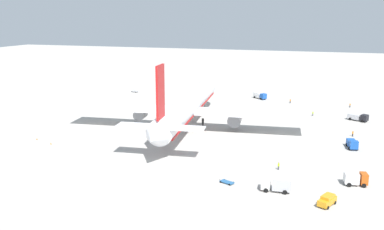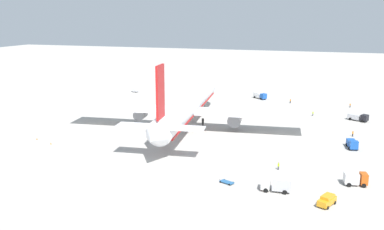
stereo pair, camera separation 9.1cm
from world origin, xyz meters
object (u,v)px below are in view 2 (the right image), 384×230
airliner (188,107)px  service_truck_1 (277,184)px  traffic_cone_1 (37,139)px  service_van (327,200)px  service_truck_4 (358,117)px  ground_worker_0 (290,101)px  baggage_cart_0 (135,91)px  ground_worker_1 (313,114)px  ground_worker_2 (350,105)px  baggage_cart_1 (227,182)px  ground_worker_3 (353,134)px  service_truck_2 (260,95)px  service_truck_3 (352,144)px  ground_worker_4 (278,166)px  traffic_cone_0 (51,143)px  service_truck_0 (355,178)px

airliner → service_truck_1: (-41.79, -32.72, -5.08)m
traffic_cone_1 → service_van: bearing=-103.7°
service_truck_4 → ground_worker_0: bearing=46.6°
baggage_cart_0 → ground_worker_1: bearing=-106.4°
service_truck_1 → ground_worker_0: service_truck_1 is taller
baggage_cart_0 → ground_worker_2: size_ratio=2.23×
airliner → baggage_cart_0: (51.14, 42.55, -5.85)m
service_truck_1 → ground_worker_1: (69.57, -4.07, -0.66)m
baggage_cart_1 → ground_worker_3: (45.49, -26.64, 0.61)m
service_van → service_truck_2: bearing=16.0°
service_van → ground_worker_2: bearing=-4.5°
baggage_cart_1 → ground_worker_3: size_ratio=2.08×
service_truck_3 → ground_worker_4: size_ratio=3.05×
ground_worker_1 → service_truck_4: bearing=-100.3°
baggage_cart_0 → ground_worker_2: (-4.43, -92.22, 0.07)m
baggage_cart_1 → ground_worker_2: bearing=-17.4°
traffic_cone_0 → ground_worker_4: bearing=-90.6°
service_truck_4 → ground_worker_3: bearing=173.1°
service_van → ground_worker_4: service_van is taller
airliner → ground_worker_3: airliner is taller
ground_worker_3 → baggage_cart_0: bearing=63.1°
airliner → service_truck_0: bearing=-125.1°
service_truck_1 → traffic_cone_0: service_truck_1 is taller
service_truck_2 → baggage_cart_1: bearing=-175.1°
traffic_cone_0 → service_truck_2: bearing=-28.2°
service_van → ground_worker_4: 19.27m
service_truck_1 → service_van: size_ratio=1.22×
baggage_cart_1 → ground_worker_1: size_ratio=2.13×
ground_worker_2 → traffic_cone_1: 112.73m
service_truck_2 → ground_worker_0: size_ratio=3.80×
ground_worker_2 → ground_worker_4: (-76.16, 18.02, 0.08)m
service_truck_1 → traffic_cone_1: size_ratio=10.75×
ground_worker_2 → ground_worker_0: bearing=86.8°
service_truck_2 → service_truck_3: service_truck_2 is taller
service_van → ground_worker_4: size_ratio=2.73×
service_truck_1 → service_truck_4: bearing=-15.6°
airliner → service_truck_3: 49.11m
ground_worker_3 → traffic_cone_0: ground_worker_3 is taller
service_truck_0 → ground_worker_1: (61.40, 11.06, -0.64)m
service_truck_1 → ground_worker_4: bearing=5.0°
service_truck_0 → service_truck_1: size_ratio=0.82×
baggage_cart_1 → service_truck_4: bearing=-23.8°
service_truck_4 → ground_worker_0: (22.84, 24.19, -0.44)m
ground_worker_4 → traffic_cone_1: 67.92m
airliner → traffic_cone_1: airliner is taller
ground_worker_0 → traffic_cone_0: ground_worker_0 is taller
ground_worker_4 → ground_worker_1: bearing=-5.1°
ground_worker_3 → ground_worker_4: ground_worker_4 is taller
baggage_cart_0 → traffic_cone_0: 80.98m
baggage_cart_0 → traffic_cone_0: (-79.96, -12.80, -0.48)m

